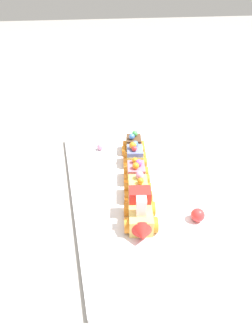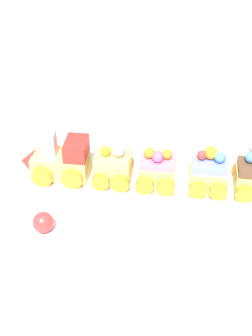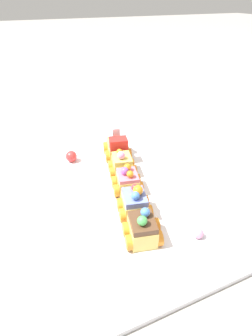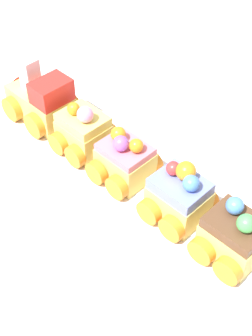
{
  "view_description": "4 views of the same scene",
  "coord_description": "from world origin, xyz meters",
  "px_view_note": "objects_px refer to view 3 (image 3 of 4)",
  "views": [
    {
      "loc": [
        0.53,
        -0.17,
        0.44
      ],
      "look_at": [
        -0.04,
        -0.02,
        0.04
      ],
      "focal_mm": 28.0,
      "sensor_mm": 36.0,
      "label": 1
    },
    {
      "loc": [
        0.09,
        0.58,
        0.5
      ],
      "look_at": [
        0.03,
        0.02,
        0.06
      ],
      "focal_mm": 50.0,
      "sensor_mm": 36.0,
      "label": 2
    },
    {
      "loc": [
        -0.47,
        0.2,
        0.41
      ],
      "look_at": [
        -0.03,
        0.01,
        0.08
      ],
      "focal_mm": 28.0,
      "sensor_mm": 36.0,
      "label": 3
    },
    {
      "loc": [
        -0.23,
        0.33,
        0.41
      ],
      "look_at": [
        -0.03,
        0.02,
        0.04
      ],
      "focal_mm": 50.0,
      "sensor_mm": 36.0,
      "label": 4
    }
  ],
  "objects_px": {
    "cake_car_blueberry": "(135,204)",
    "gumball_red": "(71,156)",
    "cake_car_chocolate": "(142,230)",
    "cake_car_strawberry": "(127,182)",
    "cake_train_locomotive": "(117,147)",
    "cake_car_lemon": "(122,165)",
    "gumball_pink": "(198,233)"
  },
  "relations": [
    {
      "from": "cake_car_blueberry",
      "to": "gumball_red",
      "type": "bearing_deg",
      "value": 28.72
    },
    {
      "from": "cake_car_chocolate",
      "to": "gumball_red",
      "type": "bearing_deg",
      "value": 22.78
    },
    {
      "from": "gumball_red",
      "to": "cake_car_strawberry",
      "type": "bearing_deg",
      "value": -153.07
    },
    {
      "from": "cake_train_locomotive",
      "to": "cake_car_strawberry",
      "type": "distance_m",
      "value": 0.16
    },
    {
      "from": "cake_car_strawberry",
      "to": "cake_car_chocolate",
      "type": "height_order",
      "value": "cake_car_chocolate"
    },
    {
      "from": "gumball_red",
      "to": "cake_car_blueberry",
      "type": "bearing_deg",
      "value": -164.26
    },
    {
      "from": "cake_car_lemon",
      "to": "cake_car_strawberry",
      "type": "xyz_separation_m",
      "value": [
        -0.07,
        0.02,
        -0.0
      ]
    },
    {
      "from": "cake_car_lemon",
      "to": "gumball_pink",
      "type": "bearing_deg",
      "value": -155.79
    },
    {
      "from": "cake_train_locomotive",
      "to": "cake_car_lemon",
      "type": "bearing_deg",
      "value": 179.84
    },
    {
      "from": "cake_car_strawberry",
      "to": "cake_car_chocolate",
      "type": "xyz_separation_m",
      "value": [
        -0.15,
        0.03,
        0.0
      ]
    },
    {
      "from": "cake_car_strawberry",
      "to": "cake_car_lemon",
      "type": "bearing_deg",
      "value": 0.21
    },
    {
      "from": "cake_car_strawberry",
      "to": "gumball_pink",
      "type": "bearing_deg",
      "value": -147.36
    },
    {
      "from": "cake_car_lemon",
      "to": "cake_car_strawberry",
      "type": "bearing_deg",
      "value": -179.79
    },
    {
      "from": "cake_train_locomotive",
      "to": "cake_car_chocolate",
      "type": "xyz_separation_m",
      "value": [
        -0.31,
        0.07,
        -0.0
      ]
    },
    {
      "from": "cake_car_chocolate",
      "to": "cake_train_locomotive",
      "type": "bearing_deg",
      "value": 0.01
    },
    {
      "from": "cake_car_lemon",
      "to": "gumball_pink",
      "type": "relative_size",
      "value": 3.81
    },
    {
      "from": "cake_car_strawberry",
      "to": "gumball_red",
      "type": "distance_m",
      "value": 0.2
    },
    {
      "from": "cake_train_locomotive",
      "to": "gumball_pink",
      "type": "height_order",
      "value": "cake_train_locomotive"
    },
    {
      "from": "cake_train_locomotive",
      "to": "cake_car_strawberry",
      "type": "bearing_deg",
      "value": -180.0
    },
    {
      "from": "cake_car_blueberry",
      "to": "gumball_red",
      "type": "xyz_separation_m",
      "value": [
        0.26,
        0.07,
        -0.01
      ]
    },
    {
      "from": "cake_car_lemon",
      "to": "gumball_red",
      "type": "bearing_deg",
      "value": 57.3
    },
    {
      "from": "gumball_pink",
      "to": "cake_car_lemon",
      "type": "bearing_deg",
      "value": 11.24
    },
    {
      "from": "cake_car_blueberry",
      "to": "gumball_pink",
      "type": "distance_m",
      "value": 0.14
    },
    {
      "from": "cake_car_chocolate",
      "to": "gumball_pink",
      "type": "distance_m",
      "value": 0.11
    },
    {
      "from": "cake_train_locomotive",
      "to": "cake_car_chocolate",
      "type": "distance_m",
      "value": 0.32
    },
    {
      "from": "cake_car_lemon",
      "to": "cake_car_chocolate",
      "type": "distance_m",
      "value": 0.22
    },
    {
      "from": "gumball_pink",
      "to": "gumball_red",
      "type": "xyz_separation_m",
      "value": [
        0.37,
        0.16,
        0.01
      ]
    },
    {
      "from": "cake_car_blueberry",
      "to": "gumball_pink",
      "type": "height_order",
      "value": "cake_car_blueberry"
    },
    {
      "from": "cake_car_strawberry",
      "to": "gumball_pink",
      "type": "distance_m",
      "value": 0.2
    },
    {
      "from": "cake_car_lemon",
      "to": "cake_car_chocolate",
      "type": "relative_size",
      "value": 1.0
    },
    {
      "from": "cake_train_locomotive",
      "to": "cake_car_blueberry",
      "type": "height_order",
      "value": "cake_train_locomotive"
    },
    {
      "from": "gumball_red",
      "to": "cake_train_locomotive",
      "type": "bearing_deg",
      "value": -99.03
    }
  ]
}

